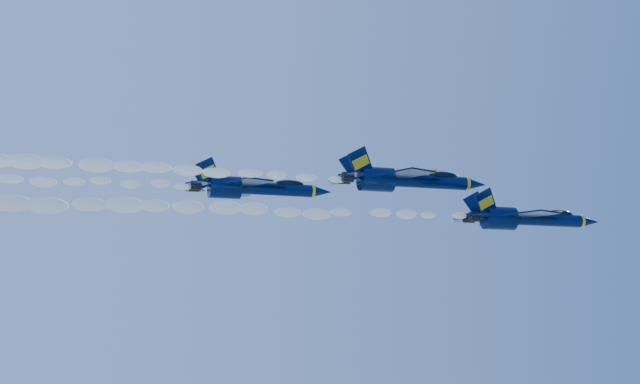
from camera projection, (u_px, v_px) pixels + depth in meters
name	position (u px, v px, depth m)	size (l,w,h in m)	color
jet_lead	(526.00, 218.00, 89.50)	(15.08, 12.37, 5.60)	#010F37
smoke_trail_jet_lead	(200.00, 209.00, 79.54)	(53.16, 1.80, 1.62)	white
jet_second	(406.00, 180.00, 92.02)	(16.39, 13.44, 6.09)	#010F37
smoke_trail_jet_second	(69.00, 166.00, 81.89)	(53.16, 1.96, 1.76)	white
jet_third	(253.00, 188.00, 100.16)	(16.46, 13.50, 6.12)	#010F37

